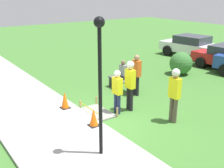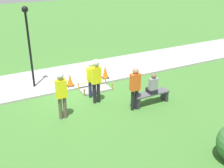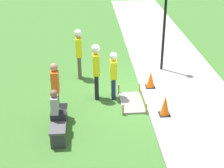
# 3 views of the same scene
# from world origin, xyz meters

# --- Properties ---
(ground_plane) EXTENTS (60.00, 60.00, 0.00)m
(ground_plane) POSITION_xyz_m (0.00, 0.00, 0.00)
(ground_plane) COLOR #3D702D
(sidewalk) EXTENTS (28.00, 3.19, 0.10)m
(sidewalk) POSITION_xyz_m (0.00, -1.59, 0.05)
(sidewalk) COLOR #9E9E99
(sidewalk) RESTS_ON ground_plane
(wet_concrete_patch) EXTENTS (1.46, 0.79, 0.37)m
(wet_concrete_patch) POSITION_xyz_m (-0.67, 0.43, 0.04)
(wet_concrete_patch) COLOR gray
(wet_concrete_patch) RESTS_ON ground_plane
(traffic_cone_near_patch) EXTENTS (0.34, 0.34, 0.66)m
(traffic_cone_near_patch) POSITION_xyz_m (-1.63, -0.47, 0.43)
(traffic_cone_near_patch) COLOR black
(traffic_cone_near_patch) RESTS_ON sidewalk
(traffic_cone_far_patch) EXTENTS (0.34, 0.34, 0.61)m
(traffic_cone_far_patch) POSITION_xyz_m (0.29, -0.37, 0.40)
(traffic_cone_far_patch) COLOR black
(traffic_cone_far_patch) RESTS_ON sidewalk
(park_bench) EXTENTS (1.63, 0.44, 0.52)m
(park_bench) POSITION_xyz_m (-2.21, 2.74, 0.36)
(park_bench) COLOR #2D2D33
(park_bench) RESTS_ON ground_plane
(person_seated_on_bench) EXTENTS (0.36, 0.44, 0.89)m
(person_seated_on_bench) POSITION_xyz_m (-2.23, 2.79, 0.87)
(person_seated_on_bench) COLOR black
(person_seated_on_bench) RESTS_ON park_bench
(worker_supervisor) EXTENTS (0.40, 0.28, 1.96)m
(worker_supervisor) POSITION_xyz_m (-0.21, 1.58, 1.20)
(worker_supervisor) COLOR black
(worker_supervisor) RESTS_ON ground_plane
(worker_assistant) EXTENTS (0.40, 0.24, 1.68)m
(worker_assistant) POSITION_xyz_m (-0.25, 1.01, 0.99)
(worker_assistant) COLOR navy
(worker_assistant) RESTS_ON ground_plane
(worker_trainee) EXTENTS (0.40, 0.28, 1.95)m
(worker_trainee) POSITION_xyz_m (1.48, 2.17, 1.19)
(worker_trainee) COLOR brown
(worker_trainee) RESTS_ON ground_plane
(bystander_in_orange_shirt) EXTENTS (0.40, 0.24, 1.82)m
(bystander_in_orange_shirt) POSITION_xyz_m (-1.33, 2.85, 1.04)
(bystander_in_orange_shirt) COLOR black
(bystander_in_orange_shirt) RESTS_ON ground_plane
(lamppost_near) EXTENTS (0.28, 0.28, 3.74)m
(lamppost_near) POSITION_xyz_m (1.83, -1.10, 2.56)
(lamppost_near) COLOR black
(lamppost_near) RESTS_ON sidewalk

